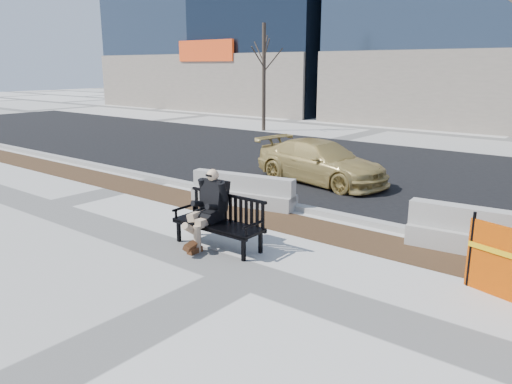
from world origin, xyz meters
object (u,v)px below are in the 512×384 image
seated_man (211,243)px  jersey_barrier_left (243,205)px  sedan (320,182)px  jersey_barrier_right (491,256)px  bench (219,247)px

seated_man → jersey_barrier_left: seated_man is taller
sedan → jersey_barrier_right: (5.30, -2.99, 0.00)m
sedan → jersey_barrier_right: sedan is taller
jersey_barrier_left → jersey_barrier_right: bearing=-8.9°
jersey_barrier_left → jersey_barrier_right: jersey_barrier_right is taller
bench → sedan: 5.78m
jersey_barrier_left → jersey_barrier_right: (5.50, 0.19, 0.00)m
seated_man → sedan: bearing=99.8°
jersey_barrier_left → bench: bearing=-69.8°
bench → sedan: sedan is taller
bench → jersey_barrier_left: bearing=120.4°
sedan → seated_man: bearing=-160.7°
sedan → jersey_barrier_left: 3.19m
bench → seated_man: size_ratio=1.28×
seated_man → sedan: (-1.03, 5.59, 0.00)m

